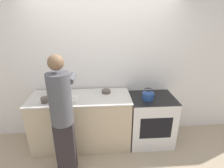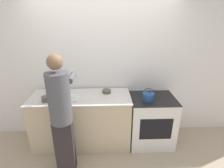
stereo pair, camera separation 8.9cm
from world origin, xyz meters
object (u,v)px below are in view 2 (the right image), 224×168
object	(u,v)px
oven	(151,120)
knife	(69,97)
canister_jar	(54,89)
cutting_board	(68,98)
bowl_prep	(45,99)
kettle	(149,96)
person	(61,112)

from	to	relation	value
oven	knife	xyz separation A→B (m)	(-1.39, -0.07, 0.51)
canister_jar	cutting_board	bearing A→B (deg)	-35.47
cutting_board	bowl_prep	world-z (taller)	bowl_prep
bowl_prep	canister_jar	size ratio (longest dim) A/B	0.73
knife	canister_jar	size ratio (longest dim) A/B	1.25
kettle	bowl_prep	xyz separation A→B (m)	(-1.63, -0.09, 0.01)
cutting_board	canister_jar	world-z (taller)	canister_jar
oven	cutting_board	bearing A→B (deg)	-177.28
knife	bowl_prep	distance (m)	0.35
oven	bowl_prep	bearing A→B (deg)	-174.99
person	cutting_board	distance (m)	0.50
cutting_board	kettle	world-z (taller)	kettle
person	canister_jar	distance (m)	0.75
kettle	bowl_prep	size ratio (longest dim) A/B	1.56
person	knife	world-z (taller)	person
oven	person	bearing A→B (deg)	-157.95
cutting_board	canister_jar	size ratio (longest dim) A/B	1.76
cutting_board	canister_jar	bearing A→B (deg)	144.53
cutting_board	kettle	xyz separation A→B (m)	(1.30, 0.00, 0.02)
person	cutting_board	size ratio (longest dim) A/B	5.95
knife	oven	bearing A→B (deg)	8.00
canister_jar	oven	bearing A→B (deg)	-4.33
oven	bowl_prep	distance (m)	1.82
oven	person	xyz separation A→B (m)	(-1.40, -0.57, 0.53)
knife	bowl_prep	world-z (taller)	bowl_prep
cutting_board	bowl_prep	xyz separation A→B (m)	(-0.33, -0.09, 0.03)
cutting_board	knife	distance (m)	0.02
bowl_prep	cutting_board	bearing A→B (deg)	14.40
oven	kettle	xyz separation A→B (m)	(-0.10, -0.06, 0.52)
oven	knife	distance (m)	1.48
knife	person	bearing A→B (deg)	-85.25
cutting_board	canister_jar	distance (m)	0.34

